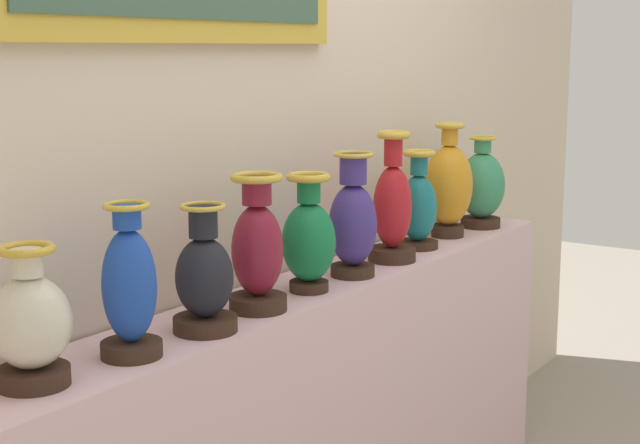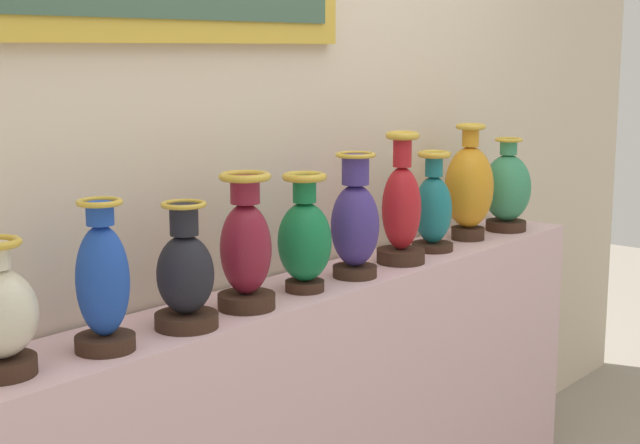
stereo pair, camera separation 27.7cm
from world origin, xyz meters
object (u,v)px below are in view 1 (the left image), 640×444
object	(u,v)px
vase_jade	(481,187)
vase_sapphire	(129,290)
vase_ivory	(31,325)
vase_burgundy	(257,250)
vase_indigo	(353,222)
vase_teal	(418,206)
vase_amber	(449,185)
vase_emerald	(309,239)
vase_crimson	(392,209)
vase_onyx	(204,280)

from	to	relation	value
vase_jade	vase_sapphire	bearing A→B (deg)	-179.59
vase_ivory	vase_burgundy	distance (m)	0.70
vase_indigo	vase_jade	world-z (taller)	vase_indigo
vase_indigo	vase_teal	world-z (taller)	vase_indigo
vase_sapphire	vase_teal	world-z (taller)	vase_sapphire
vase_teal	vase_ivory	bearing A→B (deg)	179.82
vase_teal	vase_jade	distance (m)	0.48
vase_burgundy	vase_indigo	distance (m)	0.46
vase_teal	vase_amber	size ratio (longest dim) A/B	0.82
vase_ivory	vase_burgundy	bearing A→B (deg)	-2.73
vase_emerald	vase_crimson	bearing A→B (deg)	-0.07
vase_sapphire	vase_burgundy	xyz separation A→B (m)	(0.46, -0.00, 0.01)
vase_onyx	vase_crimson	bearing A→B (deg)	0.68
vase_crimson	vase_amber	distance (m)	0.46
vase_jade	vase_onyx	bearing A→B (deg)	-179.21
vase_sapphire	vase_amber	size ratio (longest dim) A/B	0.84
vase_sapphire	vase_burgundy	distance (m)	0.46
vase_amber	vase_jade	bearing A→B (deg)	-4.85
vase_burgundy	vase_crimson	size ratio (longest dim) A/B	0.86
vase_amber	vase_ivory	bearing A→B (deg)	-179.97
vase_jade	vase_burgundy	bearing A→B (deg)	-179.43
vase_onyx	vase_teal	size ratio (longest dim) A/B	0.93
vase_burgundy	vase_indigo	bearing A→B (deg)	-0.33
vase_burgundy	vase_sapphire	bearing A→B (deg)	179.91
vase_emerald	vase_crimson	xyz separation A→B (m)	(0.47, -0.00, 0.02)
vase_ivory	vase_sapphire	bearing A→B (deg)	-7.64
vase_sapphire	vase_jade	xyz separation A→B (m)	(1.87, 0.01, 0.00)
vase_onyx	vase_emerald	bearing A→B (deg)	1.44
vase_crimson	vase_jade	world-z (taller)	vase_crimson
vase_burgundy	vase_teal	size ratio (longest dim) A/B	1.07
vase_crimson	vase_amber	bearing A→B (deg)	3.95
vase_onyx	vase_jade	world-z (taller)	vase_jade
vase_ivory	vase_crimson	xyz separation A→B (m)	(1.41, -0.03, 0.04)
vase_sapphire	vase_emerald	xyz separation A→B (m)	(0.70, 0.00, -0.00)
vase_ivory	vase_burgundy	xyz separation A→B (m)	(0.70, -0.03, 0.03)
vase_amber	vase_crimson	bearing A→B (deg)	-176.05
vase_onyx	vase_amber	bearing A→B (deg)	1.77
vase_burgundy	vase_crimson	bearing A→B (deg)	0.19
vase_emerald	vase_teal	bearing A→B (deg)	2.10
vase_onyx	vase_indigo	world-z (taller)	vase_indigo
vase_amber	vase_burgundy	bearing A→B (deg)	-178.32
vase_emerald	vase_crimson	distance (m)	0.47
vase_ivory	vase_jade	bearing A→B (deg)	-0.53
vase_ivory	vase_amber	bearing A→B (deg)	0.03
vase_ivory	vase_jade	xyz separation A→B (m)	(2.11, -0.02, 0.03)
vase_onyx	vase_amber	world-z (taller)	vase_amber
vase_jade	vase_ivory	bearing A→B (deg)	179.47
vase_jade	vase_crimson	bearing A→B (deg)	-179.05
vase_ivory	vase_emerald	size ratio (longest dim) A/B	0.87
vase_indigo	vase_burgundy	bearing A→B (deg)	179.67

